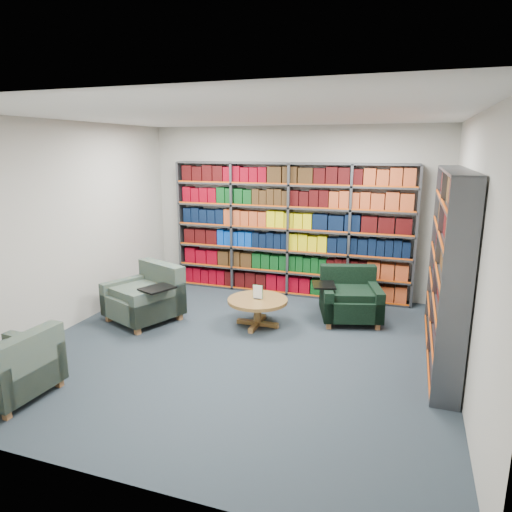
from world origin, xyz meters
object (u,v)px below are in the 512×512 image
(chair_teal_left, at_px, (148,298))
(chair_green_right, at_px, (349,299))
(coffee_table, at_px, (258,304))
(chair_teal_front, at_px, (14,371))

(chair_teal_left, xyz_separation_m, chair_green_right, (2.76, 0.97, -0.02))
(chair_teal_left, xyz_separation_m, coffee_table, (1.59, 0.26, -0.01))
(chair_teal_left, bearing_deg, coffee_table, 9.31)
(chair_teal_left, height_order, chair_teal_front, chair_teal_left)
(chair_green_right, relative_size, coffee_table, 1.28)
(chair_teal_left, bearing_deg, chair_teal_front, -92.62)
(chair_teal_left, relative_size, coffee_table, 1.40)
(coffee_table, bearing_deg, chair_teal_left, -170.69)
(chair_teal_left, bearing_deg, chair_green_right, 19.37)
(chair_teal_front, bearing_deg, chair_green_right, 48.90)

